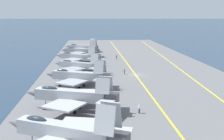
% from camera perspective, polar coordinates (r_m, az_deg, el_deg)
% --- Properties ---
extents(ground_plane, '(2000.00, 2000.00, 0.00)m').
position_cam_1_polar(ground_plane, '(78.13, 4.80, -1.28)').
color(ground_plane, '#23384C').
extents(carrier_deck, '(211.86, 52.46, 0.40)m').
position_cam_1_polar(carrier_deck, '(78.08, 4.80, -1.14)').
color(carrier_deck, slate).
rests_on(carrier_deck, ground).
extents(deck_stripe_foul_line, '(190.43, 10.35, 0.01)m').
position_cam_1_polar(deck_stripe_foul_line, '(81.57, 14.86, -0.80)').
color(deck_stripe_foul_line, yellow).
rests_on(deck_stripe_foul_line, carrier_deck).
extents(deck_stripe_centerline, '(190.67, 0.36, 0.01)m').
position_cam_1_polar(deck_stripe_centerline, '(78.04, 4.81, -0.99)').
color(deck_stripe_centerline, yellow).
rests_on(deck_stripe_centerline, carrier_deck).
extents(parked_jet_nearest, '(13.04, 16.40, 7.00)m').
position_cam_1_polar(parked_jet_nearest, '(34.82, -9.50, -12.17)').
color(parked_jet_nearest, '#A8AAAF').
rests_on(parked_jet_nearest, carrier_deck).
extents(parked_jet_second, '(13.15, 17.10, 6.36)m').
position_cam_1_polar(parked_jet_second, '(49.15, -8.19, -5.14)').
color(parked_jet_second, '#A8AAAF').
rests_on(parked_jet_second, carrier_deck).
extents(parked_jet_third, '(13.33, 15.75, 6.58)m').
position_cam_1_polar(parked_jet_third, '(64.32, -6.95, -1.19)').
color(parked_jet_third, '#9EA3A8').
rests_on(parked_jet_third, carrier_deck).
extents(parked_jet_fourth, '(13.03, 15.84, 6.02)m').
position_cam_1_polar(parked_jet_fourth, '(79.87, -6.69, 0.99)').
color(parked_jet_fourth, '#93999E').
rests_on(parked_jet_fourth, carrier_deck).
extents(parked_jet_fifth, '(13.02, 16.51, 6.06)m').
position_cam_1_polar(parked_jet_fifth, '(96.57, -6.96, 2.74)').
color(parked_jet_fifth, '#93999E').
rests_on(parked_jet_fifth, carrier_deck).
extents(parked_jet_sixth, '(12.23, 16.04, 6.59)m').
position_cam_1_polar(parked_jet_sixth, '(111.35, -6.36, 3.98)').
color(parked_jet_sixth, '#93999E').
rests_on(parked_jet_sixth, carrier_deck).
extents(parked_jet_seventh, '(12.67, 15.66, 5.94)m').
position_cam_1_polar(parked_jet_seventh, '(126.05, -6.12, 4.70)').
color(parked_jet_seventh, '#A8AAAF').
rests_on(parked_jet_seventh, carrier_deck).
extents(crew_green_vest, '(0.45, 0.40, 1.66)m').
position_cam_1_polar(crew_green_vest, '(78.34, 2.53, -0.24)').
color(crew_green_vest, '#4C473D').
rests_on(crew_green_vest, carrier_deck).
extents(crew_white_vest, '(0.44, 0.36, 1.67)m').
position_cam_1_polar(crew_white_vest, '(48.24, 5.56, -7.70)').
color(crew_white_vest, '#232328').
rests_on(crew_white_vest, carrier_deck).
extents(crew_red_vest, '(0.29, 0.40, 1.65)m').
position_cam_1_polar(crew_red_vest, '(104.79, 0.92, 2.71)').
color(crew_red_vest, '#383328').
rests_on(crew_red_vest, carrier_deck).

